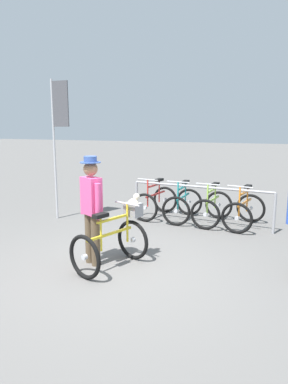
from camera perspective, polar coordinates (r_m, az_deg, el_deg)
ground_plane at (r=5.61m, az=-3.90°, el=-12.30°), size 80.00×80.00×0.00m
bike_rack_rail at (r=7.91m, az=8.94°, el=-0.52°), size 3.20×0.32×0.88m
racked_bike_red at (r=8.54m, az=1.87°, el=-1.59°), size 0.81×1.19×0.97m
racked_bike_teal at (r=8.28m, az=6.27°, el=-2.05°), size 0.69×1.10×0.97m
racked_bike_lime at (r=8.07m, az=10.93°, el=-2.52°), size 0.76×1.14×0.97m
racked_bike_orange at (r=7.92m, az=15.81°, el=-2.99°), size 0.84×1.21×0.98m
featured_bicycle at (r=5.57m, az=-4.55°, el=-7.11°), size 0.97×1.26×1.09m
person_with_featured_bike at (r=5.59m, az=-8.44°, el=-2.24°), size 0.48×0.34×1.72m
banner_flag at (r=8.38m, az=-13.66°, el=10.71°), size 0.45×0.05×3.20m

